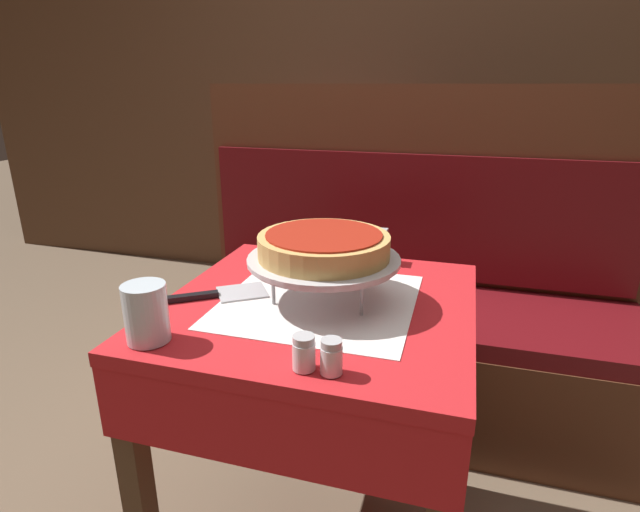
{
  "coord_description": "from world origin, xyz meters",
  "views": [
    {
      "loc": [
        0.29,
        -0.99,
        1.19
      ],
      "look_at": [
        0.01,
        -0.02,
        0.84
      ],
      "focal_mm": 28.0,
      "sensor_mm": 36.0,
      "label": 1
    }
  ],
  "objects_px": {
    "dining_table_front": "(319,345)",
    "water_glass_near": "(146,313)",
    "salt_shaker": "(304,352)",
    "pizza_pan_stand": "(324,261)",
    "pepper_shaker": "(331,357)",
    "condiment_caddy": "(346,169)",
    "napkin_holder": "(368,245)",
    "booth_bench": "(402,325)",
    "dining_table_rear": "(337,200)",
    "pizza_server": "(213,295)",
    "deep_dish_pizza": "(324,245)"
  },
  "relations": [
    {
      "from": "deep_dish_pizza",
      "to": "condiment_caddy",
      "type": "xyz_separation_m",
      "value": [
        -0.31,
        1.51,
        -0.08
      ]
    },
    {
      "from": "dining_table_rear",
      "to": "napkin_holder",
      "type": "relative_size",
      "value": 7.33
    },
    {
      "from": "dining_table_front",
      "to": "pizza_server",
      "type": "height_order",
      "value": "pizza_server"
    },
    {
      "from": "dining_table_front",
      "to": "salt_shaker",
      "type": "xyz_separation_m",
      "value": [
        0.06,
        -0.28,
        0.15
      ]
    },
    {
      "from": "dining_table_rear",
      "to": "pizza_server",
      "type": "xyz_separation_m",
      "value": [
        0.11,
        -1.56,
        0.12
      ]
    },
    {
      "from": "pizza_server",
      "to": "water_glass_near",
      "type": "bearing_deg",
      "value": -94.68
    },
    {
      "from": "pizza_server",
      "to": "condiment_caddy",
      "type": "xyz_separation_m",
      "value": [
        -0.06,
        1.57,
        0.04
      ]
    },
    {
      "from": "salt_shaker",
      "to": "napkin_holder",
      "type": "xyz_separation_m",
      "value": [
        -0.0,
        0.58,
        0.01
      ]
    },
    {
      "from": "dining_table_rear",
      "to": "deep_dish_pizza",
      "type": "bearing_deg",
      "value": -76.67
    },
    {
      "from": "deep_dish_pizza",
      "to": "pepper_shaker",
      "type": "bearing_deg",
      "value": -71.64
    },
    {
      "from": "napkin_holder",
      "to": "booth_bench",
      "type": "bearing_deg",
      "value": 81.7
    },
    {
      "from": "water_glass_near",
      "to": "pepper_shaker",
      "type": "relative_size",
      "value": 1.82
    },
    {
      "from": "condiment_caddy",
      "to": "booth_bench",
      "type": "bearing_deg",
      "value": -62.72
    },
    {
      "from": "dining_table_front",
      "to": "dining_table_rear",
      "type": "relative_size",
      "value": 1.0
    },
    {
      "from": "dining_table_rear",
      "to": "water_glass_near",
      "type": "height_order",
      "value": "water_glass_near"
    },
    {
      "from": "booth_bench",
      "to": "pepper_shaker",
      "type": "xyz_separation_m",
      "value": [
        -0.01,
        -0.99,
        0.43
      ]
    },
    {
      "from": "dining_table_front",
      "to": "pepper_shaker",
      "type": "height_order",
      "value": "pepper_shaker"
    },
    {
      "from": "pepper_shaker",
      "to": "condiment_caddy",
      "type": "bearing_deg",
      "value": 102.76
    },
    {
      "from": "deep_dish_pizza",
      "to": "condiment_caddy",
      "type": "height_order",
      "value": "condiment_caddy"
    },
    {
      "from": "deep_dish_pizza",
      "to": "pepper_shaker",
      "type": "xyz_separation_m",
      "value": [
        0.1,
        -0.29,
        -0.1
      ]
    },
    {
      "from": "booth_bench",
      "to": "dining_table_front",
      "type": "bearing_deg",
      "value": -99.06
    },
    {
      "from": "dining_table_rear",
      "to": "deep_dish_pizza",
      "type": "height_order",
      "value": "deep_dish_pizza"
    },
    {
      "from": "pizza_pan_stand",
      "to": "water_glass_near",
      "type": "xyz_separation_m",
      "value": [
        -0.27,
        -0.28,
        -0.03
      ]
    },
    {
      "from": "pizza_server",
      "to": "napkin_holder",
      "type": "height_order",
      "value": "napkin_holder"
    },
    {
      "from": "dining_table_rear",
      "to": "pizza_server",
      "type": "bearing_deg",
      "value": -86.14
    },
    {
      "from": "dining_table_rear",
      "to": "booth_bench",
      "type": "distance_m",
      "value": 0.96
    },
    {
      "from": "napkin_holder",
      "to": "condiment_caddy",
      "type": "bearing_deg",
      "value": 106.23
    },
    {
      "from": "pizza_pan_stand",
      "to": "condiment_caddy",
      "type": "bearing_deg",
      "value": 101.65
    },
    {
      "from": "dining_table_rear",
      "to": "pizza_pan_stand",
      "type": "xyz_separation_m",
      "value": [
        0.35,
        -1.5,
        0.21
      ]
    },
    {
      "from": "pizza_pan_stand",
      "to": "pizza_server",
      "type": "xyz_separation_m",
      "value": [
        -0.25,
        -0.06,
        -0.09
      ]
    },
    {
      "from": "pizza_server",
      "to": "condiment_caddy",
      "type": "height_order",
      "value": "condiment_caddy"
    },
    {
      "from": "booth_bench",
      "to": "salt_shaker",
      "type": "xyz_separation_m",
      "value": [
        -0.06,
        -0.99,
        0.43
      ]
    },
    {
      "from": "pizza_server",
      "to": "water_glass_near",
      "type": "distance_m",
      "value": 0.23
    },
    {
      "from": "salt_shaker",
      "to": "pizza_pan_stand",
      "type": "bearing_deg",
      "value": 99.37
    },
    {
      "from": "dining_table_front",
      "to": "pizza_server",
      "type": "bearing_deg",
      "value": -168.17
    },
    {
      "from": "napkin_holder",
      "to": "condiment_caddy",
      "type": "xyz_separation_m",
      "value": [
        -0.36,
        1.22,
        -0.0
      ]
    },
    {
      "from": "salt_shaker",
      "to": "pepper_shaker",
      "type": "xyz_separation_m",
      "value": [
        0.05,
        0.0,
        -0.0
      ]
    },
    {
      "from": "water_glass_near",
      "to": "deep_dish_pizza",
      "type": "bearing_deg",
      "value": 46.15
    },
    {
      "from": "salt_shaker",
      "to": "pepper_shaker",
      "type": "bearing_deg",
      "value": 0.0
    },
    {
      "from": "booth_bench",
      "to": "pizza_pan_stand",
      "type": "xyz_separation_m",
      "value": [
        -0.11,
        -0.7,
        0.49
      ]
    },
    {
      "from": "booth_bench",
      "to": "pizza_pan_stand",
      "type": "height_order",
      "value": "booth_bench"
    },
    {
      "from": "deep_dish_pizza",
      "to": "condiment_caddy",
      "type": "relative_size",
      "value": 1.65
    },
    {
      "from": "water_glass_near",
      "to": "condiment_caddy",
      "type": "distance_m",
      "value": 1.79
    },
    {
      "from": "pepper_shaker",
      "to": "condiment_caddy",
      "type": "xyz_separation_m",
      "value": [
        -0.41,
        1.8,
        0.01
      ]
    },
    {
      "from": "dining_table_rear",
      "to": "booth_bench",
      "type": "relative_size",
      "value": 0.44
    },
    {
      "from": "dining_table_front",
      "to": "napkin_holder",
      "type": "bearing_deg",
      "value": 79.87
    },
    {
      "from": "pepper_shaker",
      "to": "condiment_caddy",
      "type": "relative_size",
      "value": 0.35
    },
    {
      "from": "dining_table_front",
      "to": "pizza_pan_stand",
      "type": "height_order",
      "value": "pizza_pan_stand"
    },
    {
      "from": "booth_bench",
      "to": "napkin_holder",
      "type": "height_order",
      "value": "booth_bench"
    },
    {
      "from": "dining_table_front",
      "to": "water_glass_near",
      "type": "bearing_deg",
      "value": -133.84
    }
  ]
}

